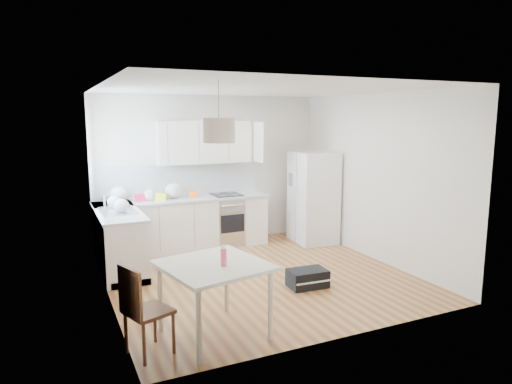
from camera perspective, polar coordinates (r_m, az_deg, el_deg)
floor at (r=6.84m, az=0.27°, el=-10.44°), size 4.20×4.20×0.00m
ceiling at (r=6.44m, az=0.29°, el=12.77°), size 4.20×4.20×0.00m
wall_back at (r=8.44m, az=-5.78°, el=2.74°), size 4.20×0.00×4.20m
wall_left at (r=5.94m, az=-18.40°, el=-0.49°), size 0.00×4.20×4.20m
wall_right at (r=7.63m, az=14.73°, el=1.77°), size 0.00×4.20×4.20m
window_glassblock at (r=7.03m, az=-19.56°, el=4.20°), size 0.02×1.00×1.00m
cabinets_back at (r=8.14m, az=-8.98°, el=-4.09°), size 3.00×0.60×0.88m
cabinets_left at (r=7.33m, az=-16.78°, el=-5.88°), size 0.60×1.80×0.88m
counter_back at (r=8.04m, az=-9.07°, el=-0.90°), size 3.02×0.64×0.04m
counter_left at (r=7.23m, az=-16.95°, el=-2.35°), size 0.64×1.82×0.04m
backsplash_back at (r=8.27m, az=-9.68°, el=1.55°), size 3.00×0.01×0.58m
backsplash_left at (r=7.14m, az=-19.40°, el=-0.09°), size 0.01×1.80×0.58m
upper_cabinets at (r=8.19m, az=-6.47°, el=6.22°), size 1.70×0.32×0.75m
range_oven at (r=8.38m, az=-3.71°, el=-3.59°), size 0.50×0.61×0.88m
sink at (r=7.18m, az=-16.90°, el=-2.31°), size 0.50×0.80×0.16m
refrigerator at (r=8.55m, az=7.22°, el=-0.64°), size 0.88×0.90×1.68m
dining_table at (r=4.88m, az=-5.30°, el=-9.90°), size 1.20×1.20×0.80m
dining_chair at (r=4.72m, az=-13.26°, el=-14.06°), size 0.50×0.50×0.93m
drink_bottle at (r=4.76m, az=-4.08°, el=-7.89°), size 0.07×0.07×0.21m
gym_bag at (r=6.43m, az=6.45°, el=-10.66°), size 0.55×0.38×0.24m
pendant_lamp at (r=4.82m, az=-4.65°, el=7.70°), size 0.40×0.40×0.26m
grocery_bag_a at (r=7.89m, az=-16.81°, el=-0.28°), size 0.29×0.25×0.26m
grocery_bag_b at (r=7.91m, az=-13.11°, el=-0.36°), size 0.21×0.18×0.19m
grocery_bag_c at (r=8.04m, az=-10.24°, el=0.18°), size 0.30×0.25×0.27m
grocery_bag_d at (r=7.42m, az=-17.32°, el=-1.18°), size 0.21×0.18×0.19m
grocery_bag_e at (r=7.04m, az=-16.48°, el=-1.64°), size 0.22×0.19×0.20m
snack_orange at (r=8.09m, az=-7.84°, el=-0.28°), size 0.17×0.11×0.11m
snack_yellow at (r=7.88m, az=-11.81°, el=-0.59°), size 0.21×0.17×0.12m
snack_red at (r=7.89m, az=-14.18°, el=-0.68°), size 0.20×0.15×0.12m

